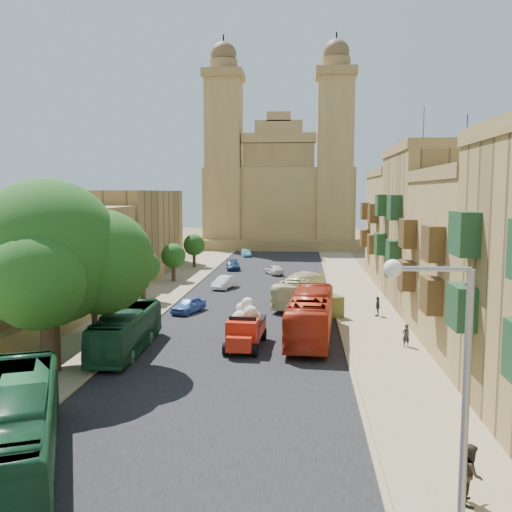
% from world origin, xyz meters
% --- Properties ---
extents(ground, '(260.00, 260.00, 0.00)m').
position_xyz_m(ground, '(0.00, 0.00, 0.00)').
color(ground, brown).
extents(road_surface, '(14.00, 140.00, 0.01)m').
position_xyz_m(road_surface, '(0.00, 30.00, 0.01)').
color(road_surface, black).
rests_on(road_surface, ground).
extents(sidewalk_east, '(5.00, 140.00, 0.01)m').
position_xyz_m(sidewalk_east, '(9.50, 30.00, 0.01)').
color(sidewalk_east, '#857757').
rests_on(sidewalk_east, ground).
extents(sidewalk_west, '(5.00, 140.00, 0.01)m').
position_xyz_m(sidewalk_west, '(-9.50, 30.00, 0.01)').
color(sidewalk_west, '#857757').
rests_on(sidewalk_west, ground).
extents(kerb_east, '(0.25, 140.00, 0.12)m').
position_xyz_m(kerb_east, '(7.00, 30.00, 0.06)').
color(kerb_east, '#857757').
rests_on(kerb_east, ground).
extents(kerb_west, '(0.25, 140.00, 0.12)m').
position_xyz_m(kerb_west, '(-7.00, 30.00, 0.06)').
color(kerb_west, '#857757').
rests_on(kerb_west, ground).
extents(townhouse_b, '(9.00, 14.00, 14.90)m').
position_xyz_m(townhouse_b, '(15.95, 11.00, 5.66)').
color(townhouse_b, olive).
rests_on(townhouse_b, ground).
extents(townhouse_c, '(9.00, 14.00, 17.40)m').
position_xyz_m(townhouse_c, '(15.95, 25.00, 6.91)').
color(townhouse_c, olive).
rests_on(townhouse_c, ground).
extents(townhouse_d, '(9.00, 14.00, 15.90)m').
position_xyz_m(townhouse_d, '(15.95, 39.00, 6.16)').
color(townhouse_d, olive).
rests_on(townhouse_d, ground).
extents(west_wall, '(1.00, 40.00, 1.80)m').
position_xyz_m(west_wall, '(-12.50, 20.00, 0.90)').
color(west_wall, olive).
rests_on(west_wall, ground).
extents(west_building_low, '(10.00, 28.00, 8.40)m').
position_xyz_m(west_building_low, '(-18.00, 18.00, 4.20)').
color(west_building_low, olive).
rests_on(west_building_low, ground).
extents(west_building_mid, '(10.00, 22.00, 10.00)m').
position_xyz_m(west_building_mid, '(-18.00, 44.00, 5.00)').
color(west_building_mid, olive).
rests_on(west_building_mid, ground).
extents(church, '(28.00, 22.50, 36.30)m').
position_xyz_m(church, '(-0.00, 78.61, 9.52)').
color(church, olive).
rests_on(church, ground).
extents(ficus_tree, '(10.57, 9.73, 10.57)m').
position_xyz_m(ficus_tree, '(-9.41, 4.01, 6.25)').
color(ficus_tree, '#3B291D').
rests_on(ficus_tree, ground).
extents(street_tree_a, '(3.31, 3.31, 5.09)m').
position_xyz_m(street_tree_a, '(-10.00, 12.00, 3.41)').
color(street_tree_a, '#3B291D').
rests_on(street_tree_a, ground).
extents(street_tree_b, '(3.07, 3.07, 4.72)m').
position_xyz_m(street_tree_b, '(-10.00, 24.00, 3.16)').
color(street_tree_b, '#3B291D').
rests_on(street_tree_b, ground).
extents(street_tree_c, '(2.72, 2.72, 4.19)m').
position_xyz_m(street_tree_c, '(-10.00, 36.00, 2.79)').
color(street_tree_c, '#3B291D').
rests_on(street_tree_c, ground).
extents(street_tree_d, '(2.83, 2.83, 4.35)m').
position_xyz_m(street_tree_d, '(-10.00, 48.00, 2.90)').
color(street_tree_d, '#3B291D').
rests_on(street_tree_d, ground).
extents(streetlamp, '(2.11, 0.44, 8.22)m').
position_xyz_m(streetlamp, '(7.72, -12.00, 5.20)').
color(streetlamp, gray).
rests_on(streetlamp, ground).
extents(red_truck, '(2.39, 5.38, 3.08)m').
position_xyz_m(red_truck, '(0.71, 9.58, 1.35)').
color(red_truck, red).
rests_on(red_truck, ground).
extents(olive_pickup, '(3.27, 4.44, 1.68)m').
position_xyz_m(olive_pickup, '(5.89, 20.00, 0.82)').
color(olive_pickup, '#4D5720').
rests_on(olive_pickup, ground).
extents(bus_green_south, '(6.87, 11.52, 3.17)m').
position_xyz_m(bus_green_south, '(-5.56, -7.47, 1.59)').
color(bus_green_south, '#184A29').
rests_on(bus_green_south, ground).
extents(bus_green_north, '(2.47, 9.58, 2.65)m').
position_xyz_m(bus_green_north, '(-6.50, 7.99, 1.33)').
color(bus_green_north, '#184C29').
rests_on(bus_green_north, ground).
extents(bus_red_east, '(3.46, 11.46, 3.15)m').
position_xyz_m(bus_red_east, '(4.84, 12.07, 1.57)').
color(bus_red_east, '#B12D16').
rests_on(bus_red_east, ground).
extents(bus_cream_east, '(4.64, 9.48, 2.57)m').
position_xyz_m(bus_cream_east, '(4.00, 23.57, 1.29)').
color(bus_cream_east, beige).
rests_on(bus_cream_east, ground).
extents(car_blue_a, '(2.72, 4.03, 1.27)m').
position_xyz_m(car_blue_a, '(-5.00, 19.66, 0.64)').
color(car_blue_a, '#3F69BB').
rests_on(car_blue_a, ground).
extents(car_white_a, '(2.43, 4.14, 1.29)m').
position_xyz_m(car_white_a, '(-3.67, 31.50, 0.64)').
color(car_white_a, white).
rests_on(car_white_a, ground).
extents(car_cream, '(3.79, 5.02, 1.27)m').
position_xyz_m(car_cream, '(4.87, 19.11, 0.63)').
color(car_cream, tan).
rests_on(car_cream, ground).
extents(car_dkblue, '(2.27, 4.29, 1.18)m').
position_xyz_m(car_dkblue, '(-4.56, 45.69, 0.59)').
color(car_dkblue, navy).
rests_on(car_dkblue, ground).
extents(car_white_b, '(2.76, 3.84, 1.22)m').
position_xyz_m(car_white_b, '(0.87, 41.76, 0.61)').
color(car_white_b, silver).
rests_on(car_white_b, ground).
extents(car_blue_b, '(1.93, 3.54, 1.11)m').
position_xyz_m(car_blue_b, '(-4.42, 60.79, 0.55)').
color(car_blue_b, '#479FCB').
rests_on(car_blue_b, ground).
extents(pedestrian_a, '(0.63, 0.54, 1.47)m').
position_xyz_m(pedestrian_a, '(10.86, 10.57, 0.74)').
color(pedestrian_a, '#272329').
rests_on(pedestrian_a, ground).
extents(pedestrian_b, '(0.88, 1.04, 1.92)m').
position_xyz_m(pedestrian_b, '(9.62, -7.90, 0.96)').
color(pedestrian_b, '#2D2820').
rests_on(pedestrian_b, ground).
extents(pedestrian_c, '(0.56, 0.98, 1.58)m').
position_xyz_m(pedestrian_c, '(10.22, 19.56, 0.79)').
color(pedestrian_c, '#2C2D34').
rests_on(pedestrian_c, ground).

